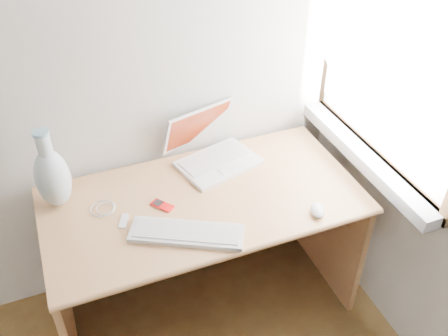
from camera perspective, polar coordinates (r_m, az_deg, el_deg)
name	(u,v)px	position (r m, az deg, el deg)	size (l,w,h in m)	color
window	(390,54)	(2.10, 18.40, 12.30)	(0.11, 0.99, 1.10)	white
desk	(198,220)	(2.33, -3.00, -5.99)	(1.35, 0.67, 0.71)	tan
laptop	(215,149)	(2.32, -1.07, 2.14)	(0.40, 0.38, 0.24)	white
external_keyboard	(187,233)	(1.97, -4.30, -7.42)	(0.45, 0.33, 0.02)	white
mouse	(317,210)	(2.08, 10.63, -4.78)	(0.06, 0.09, 0.03)	white
ipod	(162,205)	(2.10, -7.06, -4.26)	(0.09, 0.10, 0.01)	#AD0C0C
cable_coil	(103,208)	(2.14, -13.69, -4.50)	(0.11, 0.11, 0.01)	white
remote	(124,221)	(2.06, -11.39, -5.95)	(0.03, 0.08, 0.01)	white
vase	(52,176)	(2.12, -19.03, -0.88)	(0.14, 0.14, 0.36)	silver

